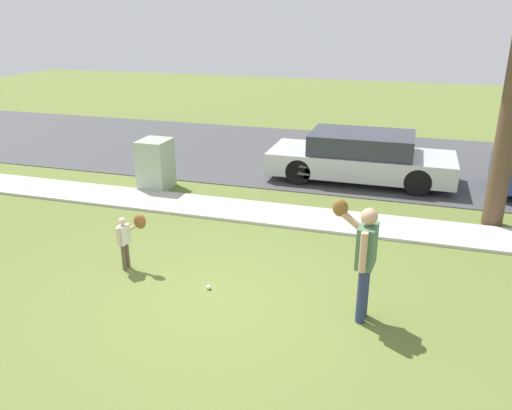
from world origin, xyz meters
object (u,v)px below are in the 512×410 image
Objects in this scene: utility_cabinet at (156,164)px; person_adult at (363,252)px; parked_sedan_silver at (361,157)px; person_child at (129,233)px; baseball at (209,287)px.

person_adult is at bearing -38.67° from utility_cabinet.
person_adult is 0.36× the size of parked_sedan_silver.
person_child is at bearing 62.52° from parked_sedan_silver.
parked_sedan_silver reaches higher than baseball.
utility_cabinet is 5.13m from parked_sedan_silver.
person_child is 1.65m from baseball.
baseball is 0.06× the size of utility_cabinet.
utility_cabinet is (-3.07, 4.21, 0.57)m from baseball.
person_adult reaches higher than parked_sedan_silver.
utility_cabinet is at bearing 116.95° from person_child.
parked_sedan_silver reaches higher than person_child.
parked_sedan_silver is (4.69, 2.09, 0.02)m from utility_cabinet.
baseball is 5.24m from utility_cabinet.
baseball is at bearing -53.95° from utility_cabinet.
utility_cabinet is (-1.56, 3.93, -0.04)m from person_child.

